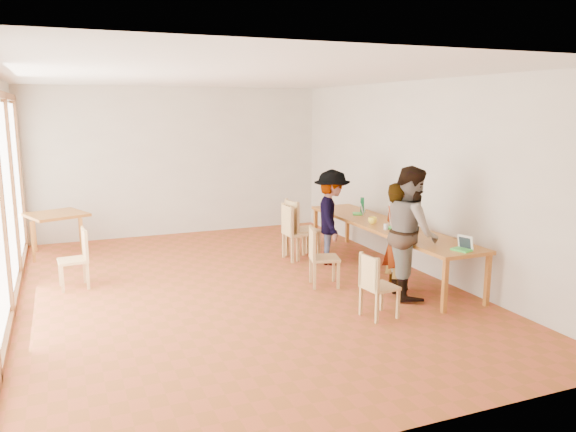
% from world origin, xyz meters
% --- Properties ---
extents(ground, '(8.00, 8.00, 0.00)m').
position_xyz_m(ground, '(0.00, 0.00, 0.00)').
color(ground, '#A94B29').
rests_on(ground, ground).
extents(wall_back, '(6.00, 0.10, 3.00)m').
position_xyz_m(wall_back, '(0.00, 4.00, 1.50)').
color(wall_back, beige).
rests_on(wall_back, ground).
extents(wall_front, '(6.00, 0.10, 3.00)m').
position_xyz_m(wall_front, '(0.00, -4.00, 1.50)').
color(wall_front, beige).
rests_on(wall_front, ground).
extents(wall_right, '(0.10, 8.00, 3.00)m').
position_xyz_m(wall_right, '(3.00, 0.00, 1.50)').
color(wall_right, beige).
rests_on(wall_right, ground).
extents(ceiling, '(6.00, 8.00, 0.04)m').
position_xyz_m(ceiling, '(0.00, 0.00, 3.02)').
color(ceiling, white).
rests_on(ceiling, wall_back).
extents(communal_table, '(0.80, 4.00, 0.75)m').
position_xyz_m(communal_table, '(2.50, 0.02, 0.70)').
color(communal_table, '#B36B27').
rests_on(communal_table, ground).
extents(side_table, '(0.90, 0.90, 0.75)m').
position_xyz_m(side_table, '(-2.37, 3.07, 0.67)').
color(side_table, '#B36B27').
rests_on(side_table, ground).
extents(chair_near, '(0.42, 0.42, 0.43)m').
position_xyz_m(chair_near, '(1.24, -1.74, 0.50)').
color(chair_near, tan).
rests_on(chair_near, ground).
extents(chair_mid, '(0.50, 0.50, 0.46)m').
position_xyz_m(chair_mid, '(1.15, -0.31, 0.53)').
color(chair_mid, tan).
rests_on(chair_mid, ground).
extents(chair_far, '(0.45, 0.45, 0.51)m').
position_xyz_m(chair_far, '(1.36, 1.18, 0.59)').
color(chair_far, tan).
rests_on(chair_far, ground).
extents(chair_empty, '(0.51, 0.51, 0.54)m').
position_xyz_m(chair_empty, '(1.48, 1.25, 0.63)').
color(chair_empty, tan).
rests_on(chair_empty, ground).
extents(chair_spare, '(0.43, 0.43, 0.46)m').
position_xyz_m(chair_spare, '(-2.08, 0.95, 0.53)').
color(chair_spare, tan).
rests_on(chair_spare, ground).
extents(person_near, '(0.42, 0.60, 1.58)m').
position_xyz_m(person_near, '(2.00, -1.08, 0.79)').
color(person_near, gray).
rests_on(person_near, ground).
extents(person_mid, '(0.92, 1.05, 1.81)m').
position_xyz_m(person_mid, '(2.14, -1.16, 0.91)').
color(person_mid, gray).
rests_on(person_mid, ground).
extents(person_far, '(0.95, 1.17, 1.58)m').
position_xyz_m(person_far, '(1.87, 0.71, 0.79)').
color(person_far, gray).
rests_on(person_far, ground).
extents(laptop_near, '(0.26, 0.27, 0.19)m').
position_xyz_m(laptop_near, '(2.54, -1.77, 0.80)').
color(laptop_near, green).
rests_on(laptop_near, communal_table).
extents(laptop_mid, '(0.22, 0.25, 0.20)m').
position_xyz_m(laptop_mid, '(2.46, -0.29, 0.80)').
color(laptop_mid, green).
rests_on(laptop_mid, communal_table).
extents(laptop_far, '(0.26, 0.27, 0.18)m').
position_xyz_m(laptop_far, '(2.53, 0.96, 0.80)').
color(laptop_far, green).
rests_on(laptop_far, communal_table).
extents(yellow_mug, '(0.16, 0.16, 0.11)m').
position_xyz_m(yellow_mug, '(2.32, 0.15, 0.81)').
color(yellow_mug, yellow).
rests_on(yellow_mug, communal_table).
extents(green_bottle, '(0.07, 0.07, 0.28)m').
position_xyz_m(green_bottle, '(2.64, 1.05, 0.89)').
color(green_bottle, '#146D38').
rests_on(green_bottle, communal_table).
extents(clear_glass, '(0.07, 0.07, 0.09)m').
position_xyz_m(clear_glass, '(2.28, -0.30, 0.80)').
color(clear_glass, silver).
rests_on(clear_glass, communal_table).
extents(condiment_cup, '(0.08, 0.08, 0.06)m').
position_xyz_m(condiment_cup, '(2.68, 1.08, 0.78)').
color(condiment_cup, white).
rests_on(condiment_cup, communal_table).
extents(pink_phone, '(0.05, 0.10, 0.01)m').
position_xyz_m(pink_phone, '(2.43, -0.41, 0.76)').
color(pink_phone, '#F74889').
rests_on(pink_phone, communal_table).
extents(black_pouch, '(0.16, 0.26, 0.09)m').
position_xyz_m(black_pouch, '(2.56, -0.52, 0.80)').
color(black_pouch, black).
rests_on(black_pouch, communal_table).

